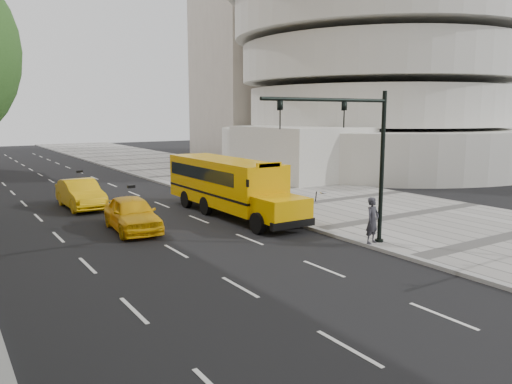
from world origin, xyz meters
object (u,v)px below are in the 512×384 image
taxi_near (132,214)px  traffic_signal (358,149)px  pedestrian (372,220)px  school_bus (226,182)px  taxi_far (81,194)px

taxi_near → traffic_signal: 10.91m
traffic_signal → pedestrian: bearing=-1.0°
school_bus → taxi_near: size_ratio=2.40×
taxi_near → taxi_far: taxi_far is taller
school_bus → taxi_near: (-5.76, -1.15, -0.94)m
taxi_near → pedestrian: pedestrian is taller
taxi_near → taxi_far: size_ratio=0.95×
school_bus → traffic_signal: traffic_signal is taller
school_bus → pedestrian: size_ratio=5.98×
school_bus → pedestrian: bearing=-80.0°
taxi_near → pedestrian: bearing=-43.2°
taxi_far → traffic_signal: size_ratio=0.79×
taxi_near → traffic_signal: (6.45, -8.17, 3.27)m
school_bus → traffic_signal: 9.63m
taxi_far → pedestrian: 17.34m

